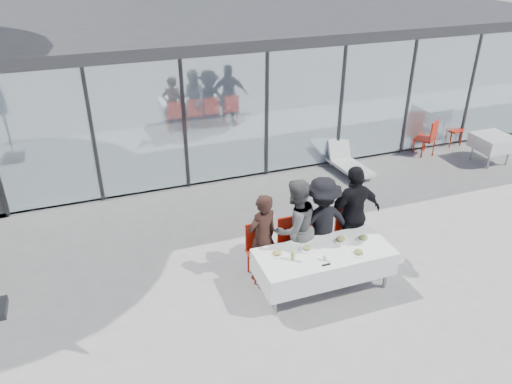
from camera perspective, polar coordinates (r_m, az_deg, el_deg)
The scene contains 23 objects.
ground at distance 8.85m, azimuth 4.22°, elevation -10.00°, with size 90.00×90.00×0.00m, color gray.
pavilion at distance 15.64m, azimuth -0.97°, elevation 16.00°, with size 14.80×8.80×3.44m.
dining_table at distance 8.41m, azimuth 7.75°, elevation -7.92°, with size 2.26×0.96×0.75m.
diner_a at distance 8.42m, azimuth 0.72°, elevation -5.26°, with size 0.59×0.59×1.63m, color black.
diner_chair_a at distance 8.67m, azimuth 0.43°, elevation -6.38°, with size 0.44×0.44×0.97m.
diner_b at distance 8.58m, azimuth 4.46°, elevation -4.06°, with size 0.87×0.87×1.79m, color #535353.
diner_chair_b at distance 8.86m, azimuth 4.06°, elevation -5.62°, with size 0.44×0.44×0.97m.
diner_c at distance 8.78m, azimuth 7.49°, elevation -3.56°, with size 1.12×1.12×1.74m, color black.
diner_chair_c at distance 9.05m, azimuth 7.02°, elevation -4.98°, with size 0.44×0.44×0.97m.
diner_d at distance 9.03m, azimuth 11.06°, elevation -2.50°, with size 1.09×1.09×1.86m, color black.
diner_chair_d at distance 9.32m, azimuth 10.48°, elevation -4.22°, with size 0.44×0.44×0.97m.
plate_a at distance 8.12m, azimuth 2.43°, elevation -7.02°, with size 0.24×0.24×0.07m.
plate_b at distance 8.28m, azimuth 5.82°, elevation -6.42°, with size 0.24×0.24×0.07m.
plate_c at distance 8.57m, azimuth 9.66°, elevation -5.38°, with size 0.24×0.24×0.07m.
plate_d at distance 8.68m, azimuth 12.15°, elevation -5.16°, with size 0.24×0.24×0.07m.
plate_extra at distance 8.30m, azimuth 11.63°, elevation -6.80°, with size 0.24×0.24×0.07m.
juice_bottle at distance 7.99m, azimuth 4.22°, elevation -7.28°, with size 0.06×0.06×0.17m, color #8BAC48.
drinking_glasses at distance 8.05m, azimuth 7.89°, elevation -7.48°, with size 0.07×0.07×0.10m.
folded_eyeglasses at distance 7.98m, azimuth 8.02°, elevation -8.23°, with size 0.14×0.03×0.01m, color black.
spare_table_right at distance 14.16m, azimuth 25.40°, elevation 5.14°, with size 0.86×0.86×0.74m.
spare_chair_a at distance 15.00m, azimuth 21.37°, elevation 7.10°, with size 0.54×0.54×0.97m.
spare_chair_b at distance 13.99m, azimuth 19.15°, elevation 6.03°, with size 0.61×0.61×0.97m.
lounger at distance 12.65m, azimuth 10.35°, elevation 3.46°, with size 0.72×1.38×0.72m.
Camera 1 is at (-2.96, -6.30, 5.46)m, focal length 35.00 mm.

